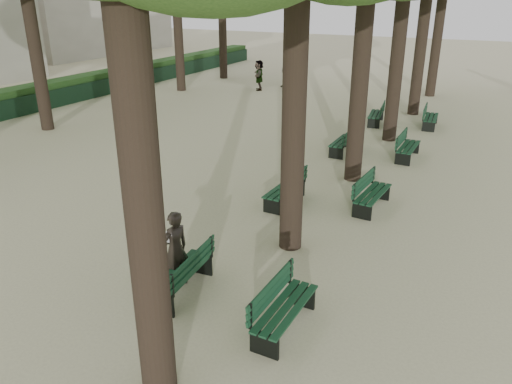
% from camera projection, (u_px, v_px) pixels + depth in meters
% --- Properties ---
extents(ground, '(120.00, 120.00, 0.00)m').
position_uv_depth(ground, '(161.00, 294.00, 9.86)').
color(ground, '#C3BD93').
rests_on(ground, ground).
extents(bench_left_0, '(0.73, 1.84, 0.92)m').
position_uv_depth(bench_left_0, '(182.00, 281.00, 9.81)').
color(bench_left_0, black).
rests_on(bench_left_0, ground).
extents(bench_left_1, '(0.62, 1.82, 0.92)m').
position_uv_depth(bench_left_1, '(285.00, 194.00, 13.94)').
color(bench_left_1, black).
rests_on(bench_left_1, ground).
extents(bench_left_2, '(0.58, 1.80, 0.92)m').
position_uv_depth(bench_left_2, '(343.00, 146.00, 18.28)').
color(bench_left_2, black).
rests_on(bench_left_2, ground).
extents(bench_left_3, '(0.81, 1.86, 0.92)m').
position_uv_depth(bench_left_3, '(376.00, 118.00, 22.21)').
color(bench_left_3, black).
rests_on(bench_left_3, ground).
extents(bench_right_0, '(0.60, 1.81, 0.92)m').
position_uv_depth(bench_right_0, '(285.00, 316.00, 8.74)').
color(bench_right_0, black).
rests_on(bench_right_0, ground).
extents(bench_right_1, '(0.69, 1.83, 0.92)m').
position_uv_depth(bench_right_1, '(372.00, 199.00, 13.61)').
color(bench_right_1, black).
rests_on(bench_right_1, ground).
extents(bench_right_2, '(0.58, 1.80, 0.92)m').
position_uv_depth(bench_right_2, '(408.00, 151.00, 17.63)').
color(bench_right_2, black).
rests_on(bench_right_2, ground).
extents(bench_right_3, '(0.71, 1.84, 0.92)m').
position_uv_depth(bench_right_3, '(430.00, 121.00, 21.67)').
color(bench_right_3, black).
rests_on(bench_right_3, ground).
extents(man_with_map, '(0.69, 0.72, 1.63)m').
position_uv_depth(man_with_map, '(175.00, 249.00, 9.86)').
color(man_with_map, black).
rests_on(man_with_map, ground).
extents(pedestrian_e, '(1.06, 1.60, 1.75)m').
position_uv_depth(pedestrian_e, '(259.00, 75.00, 29.51)').
color(pedestrian_e, '#262628').
rests_on(pedestrian_e, ground).
extents(pedestrian_a, '(0.90, 0.43, 1.79)m').
position_uv_depth(pedestrian_a, '(287.00, 73.00, 30.30)').
color(pedestrian_a, '#262628').
rests_on(pedestrian_a, ground).
extents(fence, '(0.08, 42.00, 0.90)m').
position_uv_depth(fence, '(52.00, 100.00, 25.06)').
color(fence, black).
rests_on(fence, ground).
extents(hedge, '(1.20, 42.00, 1.20)m').
position_uv_depth(hedge, '(41.00, 95.00, 25.30)').
color(hedge, '#1B4016').
rests_on(hedge, ground).
extents(building_far, '(12.00, 16.00, 7.00)m').
position_uv_depth(building_far, '(69.00, 13.00, 47.15)').
color(building_far, '#B7B2A3').
rests_on(building_far, ground).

